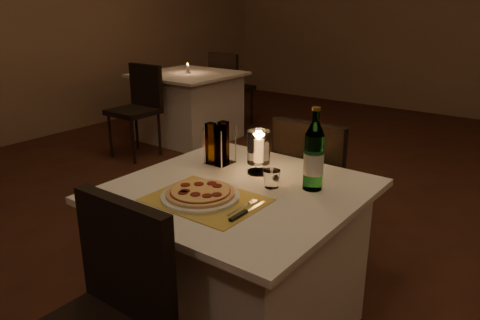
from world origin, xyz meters
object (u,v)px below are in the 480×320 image
Objects in this scene: neighbor_table_left at (189,106)px; water_bottle at (314,157)px; plate at (200,196)px; pizza at (200,192)px; chair_far at (315,180)px; tumbler at (271,179)px; main_table at (237,262)px; chair_near at (105,309)px; hurricane_candle at (259,149)px.

water_bottle is at bearing -38.32° from neighbor_table_left.
pizza is at bearing 146.13° from plate.
tumbler is at bearing -79.69° from chair_far.
chair_near reaches higher than main_table.
hurricane_candle is 0.20× the size of neighbor_table_left.
neighbor_table_left is (-2.38, 2.09, -0.48)m from hurricane_candle.
tumbler is 0.22× the size of water_bottle.
plate is 0.91× the size of water_bottle.
neighbor_table_left is (-2.41, 3.01, -0.18)m from chair_near.
pizza is (-0.05, 0.53, 0.22)m from chair_near.
hurricane_candle reaches higher than tumbler.
pizza is 0.49m from water_bottle.
main_table is 0.53m from hurricane_candle.
hurricane_candle reaches higher than pizza.
chair_far is at bearing 86.80° from plate.
chair_near is (-0.00, -0.71, 0.18)m from main_table.
water_bottle is (0.31, 0.36, 0.12)m from pizza.
tumbler is at bearing 39.54° from main_table.
pizza is 0.39m from hurricane_candle.
pizza reaches higher than plate.
tumbler is at bearing 59.19° from plate.
chair_near reaches higher than neighbor_table_left.
plate is 0.50m from water_bottle.
chair_far is at bearing 90.00° from main_table.
chair_far is 0.67m from tumbler.
water_bottle is 1.75× the size of hurricane_candle.
neighbor_table_left is (-2.36, 2.47, -0.39)m from pizza.
chair_far reaches higher than neighbor_table_left.
chair_far reaches higher than tumbler.
plate is at bearing -105.52° from main_table.
main_table is 3.33m from neighbor_table_left.
pizza is 0.28× the size of neighbor_table_left.
water_bottle is at bearing 35.06° from main_table.
pizza is at bearing -93.10° from hurricane_candle.
chair_near is at bearing -84.65° from plate.
pizza reaches higher than neighbor_table_left.
plate is 3.44m from neighbor_table_left.
main_table is at bearing -90.00° from chair_far.
water_bottle is (0.15, 0.09, 0.10)m from tumbler.
water_bottle is 0.29m from hurricane_candle.
chair_far is (-0.00, 1.43, 0.00)m from chair_near.
chair_far is at bearing -33.25° from neighbor_table_left.
tumbler is (0.11, -0.62, 0.23)m from chair_far.
neighbor_table_left is (-2.41, 1.58, -0.18)m from chair_far.
chair_near reaches higher than plate.
chair_far is 4.45× the size of hurricane_candle.
plate is 0.32× the size of neighbor_table_left.
chair_far is 2.55× the size of water_bottle.
hurricane_candle is at bearing 142.70° from tumbler.
water_bottle reaches higher than main_table.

